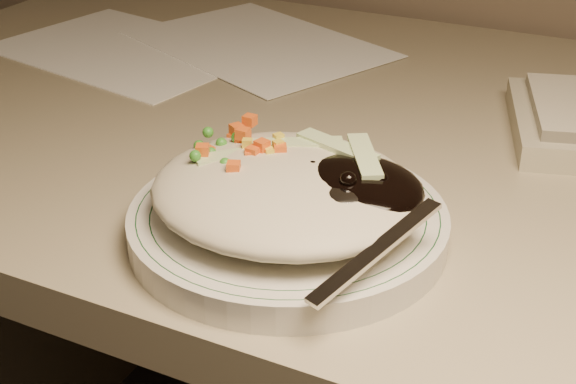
% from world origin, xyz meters
% --- Properties ---
extents(desk, '(1.40, 0.70, 0.74)m').
position_xyz_m(desk, '(0.00, 1.38, 0.54)').
color(desk, gray).
rests_on(desk, ground).
extents(plate, '(0.23, 0.23, 0.02)m').
position_xyz_m(plate, '(-0.08, 1.16, 0.75)').
color(plate, silver).
rests_on(plate, desk).
extents(plate_rim, '(0.22, 0.22, 0.00)m').
position_xyz_m(plate_rim, '(-0.08, 1.16, 0.76)').
color(plate_rim, '#144723').
rests_on(plate_rim, plate).
extents(meal, '(0.21, 0.19, 0.05)m').
position_xyz_m(meal, '(-0.07, 1.16, 0.78)').
color(meal, '#AFA88E').
rests_on(meal, plate).
extents(papers, '(0.48, 0.37, 0.00)m').
position_xyz_m(papers, '(-0.37, 1.50, 0.74)').
color(papers, white).
rests_on(papers, desk).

